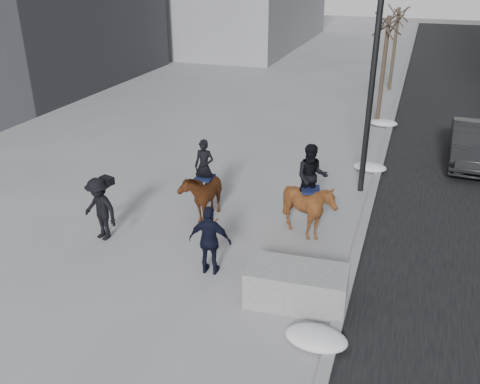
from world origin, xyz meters
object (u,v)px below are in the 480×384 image
(planter, at_px, (296,286))
(mounted_left, at_px, (203,190))
(mounted_right, at_px, (309,201))
(car_near, at_px, (473,144))

(planter, relative_size, mounted_left, 0.93)
(mounted_right, bearing_deg, car_near, 58.39)
(planter, xyz_separation_m, car_near, (4.10, 10.31, 0.30))
(planter, xyz_separation_m, mounted_right, (-0.40, 2.99, 0.61))
(planter, height_order, car_near, car_near)
(car_near, xyz_separation_m, mounted_left, (-7.61, -7.19, 0.13))
(mounted_left, bearing_deg, planter, -41.56)
(planter, distance_m, car_near, 11.09)
(mounted_left, relative_size, mounted_right, 0.89)
(car_near, bearing_deg, mounted_left, -135.08)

